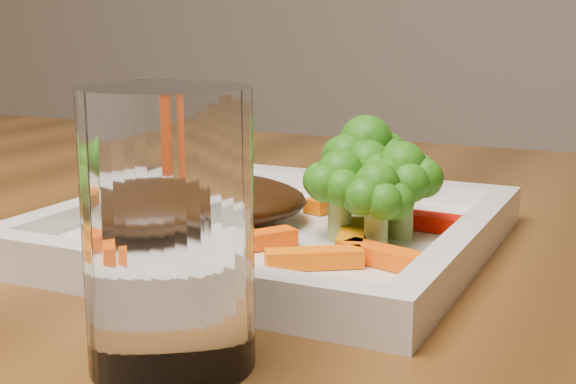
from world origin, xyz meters
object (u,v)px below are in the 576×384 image
at_px(spice_shaker, 157,126).
at_px(drinking_glass, 169,230).
at_px(steak, 201,198).
at_px(plate, 274,236).

bearing_deg(spice_shaker, drinking_glass, -54.75).
bearing_deg(drinking_glass, steak, 118.17).
bearing_deg(steak, drinking_glass, -61.83).
bearing_deg(steak, plate, 0.18).
bearing_deg(spice_shaker, plate, -39.74).
height_order(plate, steak, steak).
bearing_deg(plate, drinking_glass, -76.86).
distance_m(steak, spice_shaker, 0.24).
bearing_deg(plate, steak, -179.82).
relative_size(plate, steak, 1.80).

